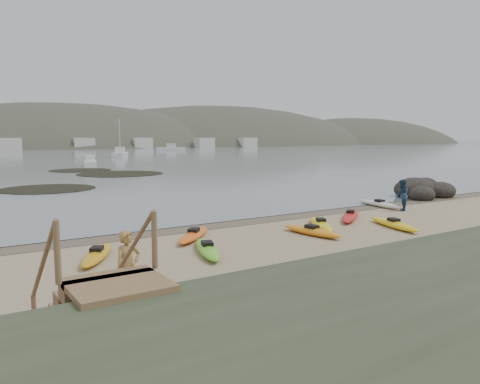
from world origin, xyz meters
TOP-DOWN VIEW (x-y plane):
  - ground at (0.00, 0.00)m, footprint 600.00×600.00m
  - wet_sand at (0.00, -0.30)m, footprint 60.00×60.00m
  - stairs at (-11.00, -11.62)m, footprint 1.50×2.70m
  - kayaks at (1.03, -3.66)m, footprint 20.37×8.79m
  - person_west at (-9.23, -8.73)m, footprint 0.79×0.60m
  - person_east at (9.76, -2.60)m, footprint 1.15×1.14m
  - rock_cluster at (16.67, 0.85)m, footprint 5.21×3.82m
  - kelp_mats at (1.41, 32.17)m, footprint 19.41×28.52m
  - moored_boats at (4.76, 82.68)m, footprint 101.39×69.51m
  - far_hills at (39.38, 193.97)m, footprint 550.00×135.00m
  - far_town at (6.00, 145.00)m, footprint 199.00×5.00m

SIDE VIEW (x-z plane):
  - far_hills at x=39.38m, z-range -55.93..24.07m
  - ground at x=0.00m, z-range 0.00..0.00m
  - wet_sand at x=0.00m, z-range 0.00..0.00m
  - kelp_mats at x=1.41m, z-range 0.01..0.05m
  - kayaks at x=1.03m, z-range 0.00..0.34m
  - rock_cluster at x=16.67m, z-range -0.63..1.09m
  - moored_boats at x=4.76m, z-range -0.06..1.18m
  - person_east at x=9.76m, z-range 0.00..1.88m
  - person_west at x=-9.23m, z-range 0.00..1.96m
  - stairs at x=-11.00m, z-range 0.00..2.10m
  - far_town at x=6.00m, z-range 0.00..4.00m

